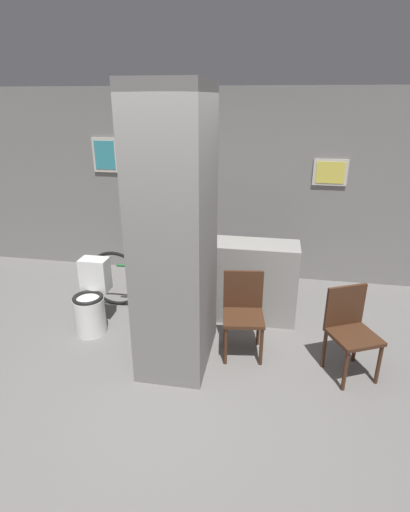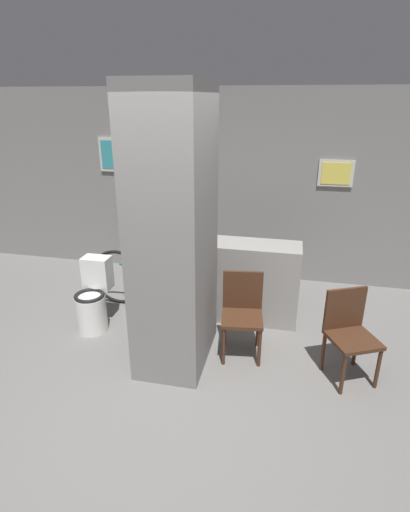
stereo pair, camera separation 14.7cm
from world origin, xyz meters
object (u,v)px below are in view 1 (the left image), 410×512
(bicycle, at_px, (155,281))
(chair_by_doorway, at_px, (350,328))
(toilet, at_px, (91,302))
(chair_near_pillar, at_px, (243,310))
(bottle_tall, at_px, (211,230))

(bicycle, bearing_deg, chair_by_doorway, -21.75)
(toilet, distance_m, chair_by_doorway, 2.72)
(toilet, xyz_separation_m, chair_by_doorway, (2.70, -0.27, 0.13))
(toilet, distance_m, bicycle, 0.81)
(chair_near_pillar, distance_m, bottle_tall, 1.07)
(chair_by_doorway, distance_m, bottle_tall, 1.84)
(bottle_tall, bearing_deg, chair_near_pillar, -59.32)
(toilet, relative_size, bicycle, 0.46)
(chair_by_doorway, height_order, bottle_tall, bottle_tall)
(bicycle, distance_m, bottle_tall, 0.95)
(toilet, height_order, bicycle, toilet)
(chair_by_doorway, bearing_deg, chair_near_pillar, 145.13)
(chair_by_doorway, bearing_deg, bottle_tall, 121.59)
(chair_by_doorway, bearing_deg, bicycle, 132.55)
(chair_near_pillar, xyz_separation_m, chair_by_doorway, (1.01, -0.16, 0.00))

